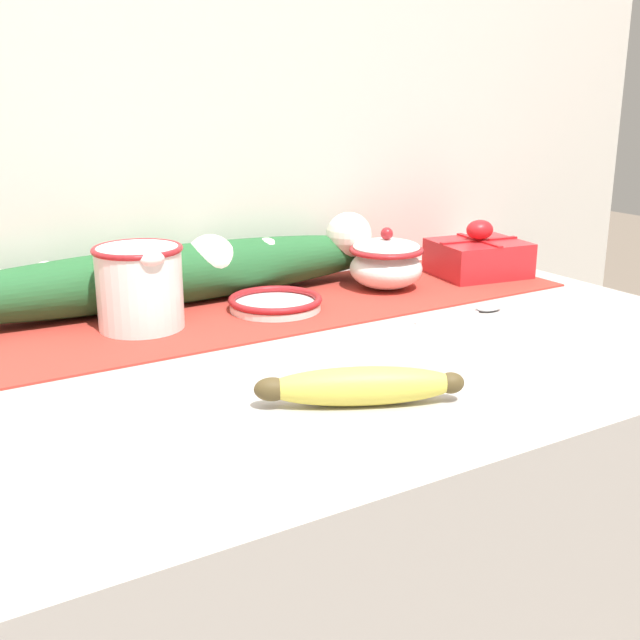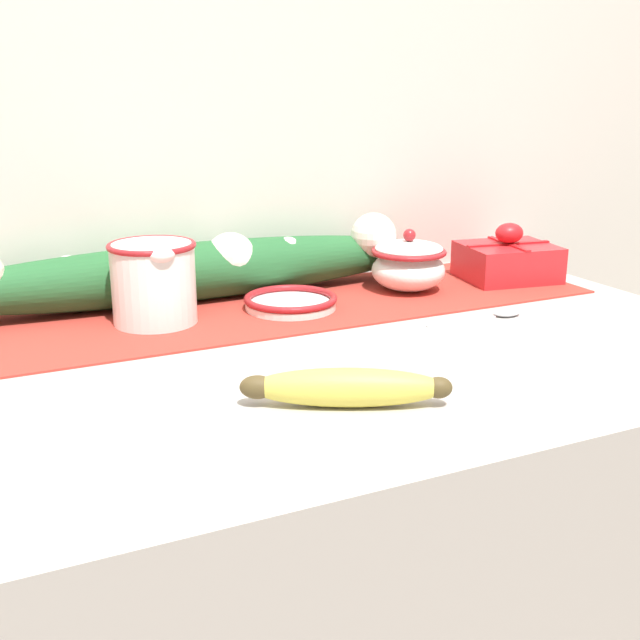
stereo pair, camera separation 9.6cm
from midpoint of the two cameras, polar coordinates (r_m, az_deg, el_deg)
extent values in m
cube|color=silver|center=(1.26, -8.59, 16.13)|extent=(2.09, 0.04, 2.40)
cube|color=#B23328|center=(1.15, -5.44, 0.24)|extent=(1.19, 0.27, 0.00)
cylinder|color=white|center=(1.11, -9.34, 2.56)|extent=(0.11, 0.11, 0.11)
torus|color=#A31E23|center=(1.10, -9.47, 5.23)|extent=(0.12, 0.12, 0.01)
torus|color=white|center=(1.17, -10.34, 3.72)|extent=(0.06, 0.01, 0.06)
ellipsoid|color=white|center=(1.05, -8.63, 4.57)|extent=(0.03, 0.03, 0.02)
ellipsoid|color=white|center=(1.29, 8.43, 3.48)|extent=(0.12, 0.12, 0.06)
torus|color=#A31E23|center=(1.28, 8.48, 4.80)|extent=(0.12, 0.12, 0.01)
ellipsoid|color=white|center=(1.28, 8.49, 5.03)|extent=(0.11, 0.11, 0.02)
sphere|color=#A31E23|center=(1.28, 8.53, 5.97)|extent=(0.02, 0.02, 0.02)
cylinder|color=white|center=(1.18, 0.22, 1.03)|extent=(0.13, 0.13, 0.01)
torus|color=#A31E23|center=(1.17, 0.22, 1.50)|extent=(0.14, 0.14, 0.01)
ellipsoid|color=#DBCC4C|center=(0.83, 5.30, -4.86)|extent=(0.20, 0.13, 0.04)
ellipsoid|color=brown|center=(0.83, -1.19, -4.86)|extent=(0.04, 0.04, 0.02)
ellipsoid|color=brown|center=(0.85, 11.67, -4.80)|extent=(0.04, 0.03, 0.02)
cube|color=silver|center=(1.15, 12.41, -0.15)|extent=(0.11, 0.01, 0.00)
ellipsoid|color=silver|center=(1.19, 15.41, 0.50)|extent=(0.04, 0.03, 0.01)
cube|color=red|center=(1.39, 15.11, 3.99)|extent=(0.17, 0.15, 0.06)
cube|color=red|center=(1.39, 15.21, 5.23)|extent=(0.15, 0.03, 0.00)
cube|color=red|center=(1.39, 15.21, 5.23)|extent=(0.03, 0.13, 0.00)
ellipsoid|color=red|center=(1.38, 15.27, 5.96)|extent=(0.05, 0.04, 0.03)
ellipsoid|color=#235B2D|center=(1.22, -7.01, 3.39)|extent=(0.81, 0.10, 0.09)
sphere|color=silver|center=(1.18, -15.27, 3.20)|extent=(0.05, 0.05, 0.05)
sphere|color=silver|center=(1.18, -9.63, 4.14)|extent=(0.06, 0.06, 0.06)
sphere|color=silver|center=(1.23, -4.16, 4.39)|extent=(0.08, 0.08, 0.08)
sphere|color=silver|center=(1.27, -0.13, 4.79)|extent=(0.05, 0.05, 0.05)
sphere|color=silver|center=(1.33, 5.90, 5.96)|extent=(0.08, 0.08, 0.08)
camera|label=1|loc=(0.05, -87.14, 0.86)|focal=45.00mm
camera|label=2|loc=(0.05, 92.86, -0.86)|focal=45.00mm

